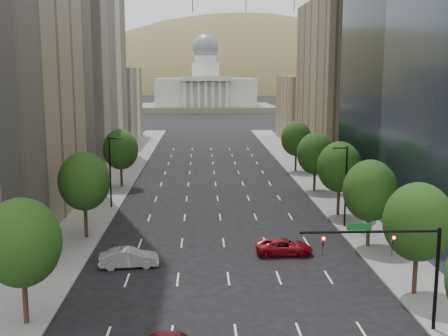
{
  "coord_description": "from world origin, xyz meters",
  "views": [
    {
      "loc": [
        -2.18,
        -3.83,
        16.73
      ],
      "look_at": [
        -0.06,
        47.47,
        8.0
      ],
      "focal_mm": 44.82,
      "sensor_mm": 36.0,
      "label": 1
    }
  ],
  "objects": [
    {
      "name": "sidewalk_left",
      "position": [
        -15.5,
        60.0,
        0.07
      ],
      "size": [
        6.0,
        200.0,
        0.15
      ],
      "primitive_type": "cube",
      "color": "slate",
      "rests_on": "ground"
    },
    {
      "name": "sidewalk_right",
      "position": [
        15.5,
        60.0,
        0.07
      ],
      "size": [
        6.0,
        200.0,
        0.15
      ],
      "primitive_type": "cube",
      "color": "slate",
      "rests_on": "ground"
    },
    {
      "name": "midrise_cream_left",
      "position": [
        -25.0,
        103.0,
        17.5
      ],
      "size": [
        14.0,
        30.0,
        35.0
      ],
      "primitive_type": "cube",
      "color": "beige",
      "rests_on": "ground"
    },
    {
      "name": "filler_left",
      "position": [
        -25.0,
        136.0,
        9.0
      ],
      "size": [
        14.0,
        26.0,
        18.0
      ],
      "primitive_type": "cube",
      "color": "beige",
      "rests_on": "ground"
    },
    {
      "name": "parking_tan_right",
      "position": [
        25.0,
        100.0,
        15.0
      ],
      "size": [
        14.0,
        30.0,
        30.0
      ],
      "primitive_type": "cube",
      "color": "#8C7759",
      "rests_on": "ground"
    },
    {
      "name": "filler_right",
      "position": [
        25.0,
        133.0,
        8.0
      ],
      "size": [
        14.0,
        26.0,
        16.0
      ],
      "primitive_type": "cube",
      "color": "#8C7759",
      "rests_on": "ground"
    },
    {
      "name": "tree_right_1",
      "position": [
        14.0,
        36.0,
        5.75
      ],
      "size": [
        5.2,
        5.2,
        8.75
      ],
      "color": "#382316",
      "rests_on": "ground"
    },
    {
      "name": "tree_right_2",
      "position": [
        14.0,
        48.0,
        5.6
      ],
      "size": [
        5.2,
        5.2,
        8.61
      ],
      "color": "#382316",
      "rests_on": "ground"
    },
    {
      "name": "tree_right_3",
      "position": [
        14.0,
        60.0,
        5.89
      ],
      "size": [
        5.2,
        5.2,
        8.89
      ],
      "color": "#382316",
      "rests_on": "ground"
    },
    {
      "name": "tree_right_4",
      "position": [
        14.0,
        74.0,
        5.46
      ],
      "size": [
        5.2,
        5.2,
        8.46
      ],
      "color": "#382316",
      "rests_on": "ground"
    },
    {
      "name": "tree_right_5",
      "position": [
        14.0,
        90.0,
        5.75
      ],
      "size": [
        5.2,
        5.2,
        8.75
      ],
      "color": "#382316",
      "rests_on": "ground"
    },
    {
      "name": "tree_left_0",
      "position": [
        -14.0,
        32.0,
        5.75
      ],
      "size": [
        5.2,
        5.2,
        8.75
      ],
      "color": "#382316",
      "rests_on": "ground"
    },
    {
      "name": "tree_left_1",
      "position": [
        -14.0,
        52.0,
        5.96
      ],
      "size": [
        5.2,
        5.2,
        8.97
      ],
      "color": "#382316",
      "rests_on": "ground"
    },
    {
      "name": "tree_left_2",
      "position": [
        -14.0,
        78.0,
        5.68
      ],
      "size": [
        5.2,
        5.2,
        8.68
      ],
      "color": "#382316",
      "rests_on": "ground"
    },
    {
      "name": "streetlight_rn",
      "position": [
        13.44,
        55.0,
        4.84
      ],
      "size": [
        1.7,
        0.2,
        9.0
      ],
      "color": "black",
      "rests_on": "ground"
    },
    {
      "name": "streetlight_ln",
      "position": [
        -13.44,
        65.0,
        4.84
      ],
      "size": [
        1.7,
        0.2,
        9.0
      ],
      "color": "black",
      "rests_on": "ground"
    },
    {
      "name": "traffic_signal",
      "position": [
        10.53,
        30.0,
        5.17
      ],
      "size": [
        9.12,
        0.4,
        7.38
      ],
      "color": "black",
      "rests_on": "ground"
    },
    {
      "name": "capitol",
      "position": [
        0.0,
        249.71,
        8.58
      ],
      "size": [
        60.0,
        40.0,
        35.2
      ],
      "color": "#596647",
      "rests_on": "ground"
    },
    {
      "name": "foothills",
      "position": [
        34.67,
        599.39,
        -37.78
      ],
      "size": [
        720.0,
        413.0,
        263.0
      ],
      "color": "brown",
      "rests_on": "ground"
    },
    {
      "name": "car_silver",
      "position": [
        -8.54,
        43.16,
        0.85
      ],
      "size": [
        5.32,
        2.39,
        1.69
      ],
      "primitive_type": "imported",
      "rotation": [
        0.0,
        0.0,
        1.69
      ],
      "color": "#9F9EA4",
      "rests_on": "ground"
    },
    {
      "name": "car_red_far",
      "position": [
        5.5,
        46.01,
        0.73
      ],
      "size": [
        5.35,
        2.57,
        1.47
      ],
      "primitive_type": "imported",
      "rotation": [
        0.0,
        0.0,
        1.6
      ],
      "color": "maroon",
      "rests_on": "ground"
    }
  ]
}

